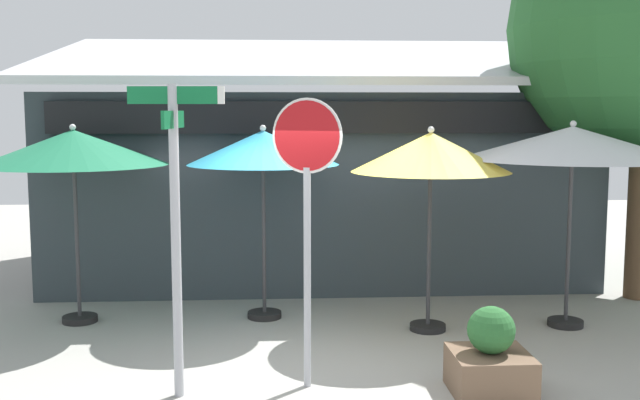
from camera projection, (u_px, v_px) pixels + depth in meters
name	position (u px, v px, depth m)	size (l,w,h in m)	color
ground_plane	(320.00, 363.00, 8.20)	(28.00, 28.00, 0.10)	#9E9B93
cafe_building	(316.00, 176.00, 12.86)	(8.74, 5.13, 4.08)	#333D42
street_sign_post	(176.00, 209.00, 6.93)	(0.88, 0.82, 2.93)	#A8AAB2
stop_sign	(307.00, 191.00, 7.16)	(0.65, 0.32, 2.81)	#A8AAB2
patio_umbrella_forest_green_left	(73.00, 149.00, 9.36)	(2.34, 2.34, 2.52)	black
patio_umbrella_teal_center	(263.00, 149.00, 9.56)	(1.94, 1.94, 2.51)	black
patio_umbrella_mustard_right	(431.00, 154.00, 9.01)	(1.92, 1.92, 2.50)	black
patio_umbrella_ivory_far_right	(572.00, 144.00, 9.17)	(2.68, 2.68, 2.57)	black
sidewalk_planter	(490.00, 360.00, 7.14)	(0.73, 0.73, 0.85)	brown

